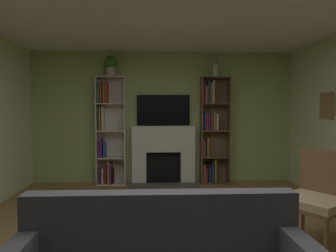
{
  "coord_description": "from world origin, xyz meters",
  "views": [
    {
      "loc": [
        -0.2,
        -2.83,
        1.45
      ],
      "look_at": [
        0.0,
        1.32,
        1.23
      ],
      "focal_mm": 32.77,
      "sensor_mm": 36.0,
      "label": 1
    }
  ],
  "objects_px": {
    "bookshelf_right": "(212,131)",
    "armchair": "(318,195)",
    "potted_plant": "(111,65)",
    "fireplace": "(163,153)",
    "vase_with_flowers": "(216,69)",
    "bookshelf_left": "(108,133)",
    "coffee_table": "(160,233)",
    "tv": "(163,110)"
  },
  "relations": [
    {
      "from": "bookshelf_left",
      "to": "bookshelf_right",
      "type": "height_order",
      "value": "same"
    },
    {
      "from": "bookshelf_right",
      "to": "vase_with_flowers",
      "type": "distance_m",
      "value": 1.21
    },
    {
      "from": "tv",
      "to": "vase_with_flowers",
      "type": "distance_m",
      "value": 1.3
    },
    {
      "from": "tv",
      "to": "coffee_table",
      "type": "xyz_separation_m",
      "value": [
        -0.15,
        -3.45,
        -1.07
      ]
    },
    {
      "from": "bookshelf_right",
      "to": "coffee_table",
      "type": "height_order",
      "value": "bookshelf_right"
    },
    {
      "from": "potted_plant",
      "to": "vase_with_flowers",
      "type": "distance_m",
      "value": 2.03
    },
    {
      "from": "bookshelf_right",
      "to": "bookshelf_left",
      "type": "bearing_deg",
      "value": -179.96
    },
    {
      "from": "bookshelf_right",
      "to": "tv",
      "type": "bearing_deg",
      "value": 175.36
    },
    {
      "from": "potted_plant",
      "to": "armchair",
      "type": "height_order",
      "value": "potted_plant"
    },
    {
      "from": "bookshelf_right",
      "to": "coffee_table",
      "type": "distance_m",
      "value": 3.61
    },
    {
      "from": "potted_plant",
      "to": "vase_with_flowers",
      "type": "height_order",
      "value": "vase_with_flowers"
    },
    {
      "from": "armchair",
      "to": "coffee_table",
      "type": "relative_size",
      "value": 1.01
    },
    {
      "from": "tv",
      "to": "vase_with_flowers",
      "type": "height_order",
      "value": "vase_with_flowers"
    },
    {
      "from": "bookshelf_left",
      "to": "bookshelf_right",
      "type": "bearing_deg",
      "value": 0.04
    },
    {
      "from": "vase_with_flowers",
      "to": "coffee_table",
      "type": "xyz_separation_m",
      "value": [
        -1.16,
        -3.33,
        -1.87
      ]
    },
    {
      "from": "fireplace",
      "to": "potted_plant",
      "type": "distance_m",
      "value": 2.0
    },
    {
      "from": "tv",
      "to": "bookshelf_left",
      "type": "height_order",
      "value": "bookshelf_left"
    },
    {
      "from": "bookshelf_right",
      "to": "armchair",
      "type": "height_order",
      "value": "bookshelf_right"
    },
    {
      "from": "fireplace",
      "to": "tv",
      "type": "height_order",
      "value": "tv"
    },
    {
      "from": "coffee_table",
      "to": "potted_plant",
      "type": "bearing_deg",
      "value": 104.62
    },
    {
      "from": "tv",
      "to": "armchair",
      "type": "distance_m",
      "value": 3.43
    },
    {
      "from": "vase_with_flowers",
      "to": "bookshelf_left",
      "type": "bearing_deg",
      "value": 178.83
    },
    {
      "from": "fireplace",
      "to": "bookshelf_right",
      "type": "distance_m",
      "value": 1.05
    },
    {
      "from": "bookshelf_left",
      "to": "coffee_table",
      "type": "height_order",
      "value": "bookshelf_left"
    },
    {
      "from": "fireplace",
      "to": "bookshelf_left",
      "type": "height_order",
      "value": "bookshelf_left"
    },
    {
      "from": "bookshelf_right",
      "to": "vase_with_flowers",
      "type": "height_order",
      "value": "vase_with_flowers"
    },
    {
      "from": "bookshelf_left",
      "to": "bookshelf_right",
      "type": "xyz_separation_m",
      "value": [
        2.03,
        0.0,
        0.04
      ]
    },
    {
      "from": "potted_plant",
      "to": "armchair",
      "type": "xyz_separation_m",
      "value": [
        2.59,
        -2.8,
        -1.78
      ]
    },
    {
      "from": "tv",
      "to": "coffee_table",
      "type": "bearing_deg",
      "value": -92.43
    },
    {
      "from": "bookshelf_left",
      "to": "fireplace",
      "type": "bearing_deg",
      "value": 0.12
    },
    {
      "from": "bookshelf_right",
      "to": "potted_plant",
      "type": "bearing_deg",
      "value": -178.77
    },
    {
      "from": "potted_plant",
      "to": "fireplace",
      "type": "bearing_deg",
      "value": 2.44
    },
    {
      "from": "bookshelf_right",
      "to": "armchair",
      "type": "relative_size",
      "value": 2.07
    },
    {
      "from": "tv",
      "to": "potted_plant",
      "type": "xyz_separation_m",
      "value": [
        -1.01,
        -0.12,
        0.87
      ]
    },
    {
      "from": "potted_plant",
      "to": "vase_with_flowers",
      "type": "xyz_separation_m",
      "value": [
        2.03,
        -0.0,
        -0.07
      ]
    },
    {
      "from": "tv",
      "to": "bookshelf_right",
      "type": "relative_size",
      "value": 0.5
    },
    {
      "from": "bookshelf_left",
      "to": "vase_with_flowers",
      "type": "height_order",
      "value": "vase_with_flowers"
    },
    {
      "from": "fireplace",
      "to": "potted_plant",
      "type": "xyz_separation_m",
      "value": [
        -1.01,
        -0.04,
        1.72
      ]
    },
    {
      "from": "armchair",
      "to": "bookshelf_right",
      "type": "bearing_deg",
      "value": 102.22
    },
    {
      "from": "potted_plant",
      "to": "vase_with_flowers",
      "type": "bearing_deg",
      "value": -0.05
    },
    {
      "from": "tv",
      "to": "armchair",
      "type": "bearing_deg",
      "value": -61.68
    },
    {
      "from": "bookshelf_left",
      "to": "armchair",
      "type": "bearing_deg",
      "value": -46.95
    }
  ]
}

